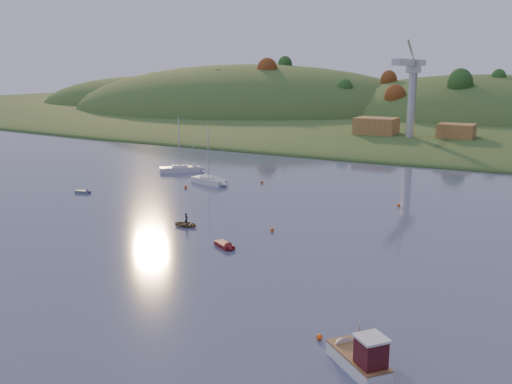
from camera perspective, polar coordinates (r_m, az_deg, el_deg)
The scene contains 23 objects.
ground at distance 52.56m, azimuth -20.70°, elevation -11.86°, with size 500.00×500.00×0.00m, color #37435A.
far_shore at distance 264.17m, azimuth 20.27°, elevation 7.14°, with size 620.00×220.00×1.50m, color #334C1E.
shore_slope at distance 200.30m, azimuth 17.53°, elevation 5.87°, with size 640.00×150.00×7.00m, color #334C1E.
hill_left_far at distance 315.73m, azimuth -10.55°, elevation 8.44°, with size 120.00×100.00×32.00m, color #334C1E.
hill_left at distance 264.27m, azimuth -0.58°, elevation 7.90°, with size 170.00×140.00×44.00m, color #334C1E.
hill_center at distance 243.14m, azimuth 21.92°, elevation 6.62°, with size 140.00×120.00×36.00m, color #334C1E.
hillside_trees at distance 219.88m, azimuth 18.54°, elevation 6.34°, with size 280.00×50.00×32.00m, color #254619, non-canonical shape.
wharf at distance 157.30m, azimuth 16.32°, elevation 4.74°, with size 42.00×16.00×2.40m, color slate.
shed_west at distance 161.02m, azimuth 11.93°, elevation 6.43°, with size 11.00×8.00×4.80m, color olive.
shed_east at distance 157.45m, azimuth 19.40°, elevation 5.72°, with size 9.00×7.00×4.00m, color olive.
dock_crane at distance 153.24m, azimuth 15.28°, elevation 10.61°, with size 3.20×28.00×20.30m.
fishing_boat at distance 42.70m, azimuth 9.86°, elevation -15.66°, with size 6.36×5.83×4.21m.
sailboat_near at distance 116.28m, azimuth -7.62°, elevation 2.33°, with size 7.47×7.24×11.11m.
sailboat_far at distance 104.09m, azimuth -4.75°, elevation 1.19°, with size 7.70×4.06×10.23m.
canoe at distance 76.71m, azimuth -6.97°, elevation -3.22°, with size 2.25×3.15×0.65m, color olive.
paddler at distance 76.58m, azimuth -6.98°, elevation -2.88°, with size 0.58×0.38×1.59m, color black.
red_tender at distance 67.16m, azimuth -2.92°, elevation -5.49°, with size 3.74×2.98×1.24m.
grey_dinghy at distance 100.41m, azimuth -16.65°, elevation 0.02°, with size 3.05×1.80×1.07m.
buoy_0 at distance 46.20m, azimuth 6.35°, elevation -14.21°, with size 0.50×0.50×0.50m, color #F5520C.
buoy_1 at distance 73.92m, azimuth 1.62°, elevation -3.79°, with size 0.50×0.50×0.50m, color #F5520C.
buoy_2 at distance 100.71m, azimuth -7.05°, elevation 0.51°, with size 0.50×0.50×0.50m, color #F5520C.
buoy_3 at distance 104.30m, azimuth 0.59°, elevation 1.01°, with size 0.50×0.50×0.50m, color #F5520C.
buoy_4 at distance 89.44m, azimuth 14.09°, elevation -1.30°, with size 0.50×0.50×0.50m, color #F5520C.
Camera 1 is at (37.18, -30.70, 20.91)m, focal length 40.00 mm.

